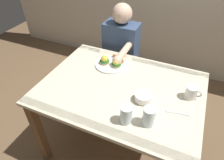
{
  "coord_description": "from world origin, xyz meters",
  "views": [
    {
      "loc": [
        0.39,
        -1.06,
        1.72
      ],
      "look_at": [
        -0.07,
        0.0,
        0.78
      ],
      "focal_mm": 31.75,
      "sensor_mm": 36.0,
      "label": 1
    }
  ],
  "objects": [
    {
      "name": "fork",
      "position": [
        0.43,
        -0.1,
        0.74
      ],
      "size": [
        0.16,
        0.04,
        0.0
      ],
      "color": "silver",
      "rests_on": "dining_table"
    },
    {
      "name": "coffee_mug",
      "position": [
        0.49,
        0.09,
        0.79
      ],
      "size": [
        0.11,
        0.08,
        0.09
      ],
      "color": "white",
      "rests_on": "dining_table"
    },
    {
      "name": "diner_person",
      "position": [
        -0.25,
        0.6,
        0.65
      ],
      "size": [
        0.34,
        0.54,
        1.14
      ],
      "color": "#33333D",
      "rests_on": "ground_plane"
    },
    {
      "name": "ground_plane",
      "position": [
        0.0,
        0.0,
        0.0
      ],
      "size": [
        6.0,
        6.0,
        0.0
      ],
      "primitive_type": "plane",
      "color": "brown"
    },
    {
      "name": "water_glass_far",
      "position": [
        0.15,
        -0.29,
        0.79
      ],
      "size": [
        0.07,
        0.07,
        0.12
      ],
      "color": "silver",
      "rests_on": "dining_table"
    },
    {
      "name": "dining_table",
      "position": [
        0.0,
        0.0,
        0.63
      ],
      "size": [
        1.2,
        0.9,
        0.74
      ],
      "color": "beige",
      "rests_on": "ground_plane"
    },
    {
      "name": "water_glass_near",
      "position": [
        0.28,
        -0.26,
        0.8
      ],
      "size": [
        0.08,
        0.08,
        0.13
      ],
      "color": "silver",
      "rests_on": "dining_table"
    },
    {
      "name": "eggs_benedict_plate",
      "position": [
        -0.18,
        0.23,
        0.76
      ],
      "size": [
        0.27,
        0.27,
        0.09
      ],
      "color": "white",
      "rests_on": "dining_table"
    },
    {
      "name": "fruit_bowl",
      "position": [
        0.19,
        -0.07,
        0.77
      ],
      "size": [
        0.12,
        0.12,
        0.05
      ],
      "color": "white",
      "rests_on": "dining_table"
    }
  ]
}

